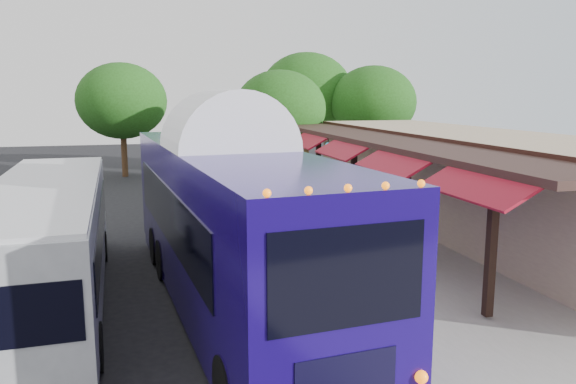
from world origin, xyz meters
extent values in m
plane|color=black|center=(0.00, 0.00, 0.00)|extent=(90.00, 90.00, 0.00)
cube|color=#9E9B93|center=(5.00, 4.00, 0.07)|extent=(10.00, 40.00, 0.15)
cube|color=gray|center=(0.05, 4.00, 0.07)|extent=(0.20, 40.00, 0.16)
cube|color=tan|center=(8.50, 4.00, 1.80)|extent=(5.00, 20.00, 3.60)
cube|color=black|center=(5.98, 4.00, 3.30)|extent=(0.06, 20.00, 0.60)
cube|color=#331E19|center=(4.90, 4.00, 3.40)|extent=(2.60, 20.00, 0.18)
cube|color=black|center=(3.78, -4.00, 1.80)|extent=(0.18, 0.18, 3.16)
cube|color=maroon|center=(3.35, -4.00, 3.15)|extent=(1.00, 3.20, 0.57)
cube|color=black|center=(3.78, 0.00, 1.80)|extent=(0.18, 0.18, 3.16)
cube|color=maroon|center=(3.35, 0.00, 3.15)|extent=(1.00, 3.20, 0.57)
cube|color=black|center=(3.78, 4.00, 1.80)|extent=(0.18, 0.18, 3.16)
cube|color=maroon|center=(3.35, 4.00, 3.15)|extent=(1.00, 3.20, 0.57)
cube|color=black|center=(3.78, 8.00, 1.80)|extent=(0.18, 0.18, 3.16)
cube|color=maroon|center=(3.35, 8.00, 3.15)|extent=(1.00, 3.20, 0.57)
cube|color=black|center=(3.78, 12.00, 1.80)|extent=(0.18, 0.18, 3.16)
cube|color=maroon|center=(3.35, 12.00, 3.15)|extent=(1.00, 3.20, 0.57)
sphere|color=teal|center=(4.20, -2.00, 2.88)|extent=(0.26, 0.26, 0.26)
sphere|color=teal|center=(4.20, 3.00, 2.88)|extent=(0.26, 0.26, 0.26)
sphere|color=teal|center=(4.20, 8.00, 2.88)|extent=(0.26, 0.26, 0.26)
cube|color=#180862|center=(-1.45, -1.37, 2.12)|extent=(3.81, 12.75, 3.30)
cube|color=#180862|center=(-1.45, -1.37, 0.31)|extent=(3.75, 12.62, 0.37)
ellipsoid|color=white|center=(-1.45, -1.37, 3.75)|extent=(3.79, 12.50, 0.59)
cube|color=black|center=(-1.45, -7.66, 2.67)|extent=(2.18, 0.23, 1.36)
cylinder|color=black|center=(-0.24, -6.14, 0.54)|extent=(0.41, 1.11, 1.09)
cylinder|color=black|center=(-2.66, 2.65, 0.54)|extent=(0.41, 1.11, 1.09)
cylinder|color=black|center=(-0.24, 2.65, 0.54)|extent=(0.41, 1.11, 1.09)
cube|color=gray|center=(-5.57, -0.20, 1.60)|extent=(2.81, 11.06, 2.53)
cube|color=black|center=(-4.37, -0.20, 1.81)|extent=(0.39, 9.32, 0.95)
cube|color=silver|center=(-5.57, -0.20, 2.90)|extent=(2.76, 10.84, 0.10)
cylinder|color=black|center=(-4.47, -4.04, 0.46)|extent=(0.30, 0.93, 0.92)
cylinder|color=black|center=(-6.67, 3.10, 0.46)|extent=(0.30, 0.93, 0.92)
cylinder|color=black|center=(-4.47, 3.10, 0.46)|extent=(0.30, 0.93, 0.92)
imported|color=black|center=(0.74, 2.41, 0.95)|extent=(0.64, 0.48, 1.60)
imported|color=black|center=(0.60, -2.97, 1.07)|extent=(0.96, 0.78, 1.85)
imported|color=black|center=(3.40, 0.48, 1.00)|extent=(1.04, 0.53, 1.71)
imported|color=black|center=(1.57, 11.10, 1.11)|extent=(1.33, 0.89, 1.92)
cube|color=black|center=(3.21, 3.12, 0.73)|extent=(0.07, 0.07, 1.16)
cube|color=black|center=(3.21, 3.12, 1.00)|extent=(0.10, 0.53, 0.63)
cube|color=white|center=(3.18, 3.12, 1.00)|extent=(0.06, 0.44, 0.53)
cylinder|color=#382314|center=(3.96, 15.27, 1.42)|extent=(0.36, 0.36, 2.84)
ellipsoid|color=#1D4711|center=(3.96, 15.27, 4.20)|extent=(4.91, 4.91, 4.17)
cylinder|color=#382314|center=(7.23, 21.26, 1.73)|extent=(0.36, 0.36, 3.46)
ellipsoid|color=#1D4711|center=(7.23, 21.26, 5.12)|extent=(5.98, 5.98, 5.09)
cylinder|color=#382314|center=(10.58, 18.23, 1.52)|extent=(0.36, 0.36, 3.04)
ellipsoid|color=#1D4711|center=(10.58, 18.23, 4.49)|extent=(5.25, 5.25, 4.47)
cylinder|color=#382314|center=(-4.30, 21.47, 1.55)|extent=(0.36, 0.36, 3.11)
ellipsoid|color=#1D4711|center=(-4.30, 21.47, 4.59)|extent=(5.37, 5.37, 4.56)
camera|label=1|loc=(-3.38, -14.07, 4.98)|focal=35.00mm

